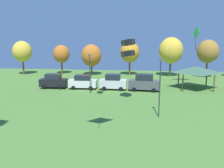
{
  "coord_description": "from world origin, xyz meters",
  "views": [
    {
      "loc": [
        1.89,
        1.72,
        8.3
      ],
      "look_at": [
        0.09,
        17.1,
        5.18
      ],
      "focal_mm": 38.0,
      "sensor_mm": 36.0,
      "label": 1
    }
  ],
  "objects_px": {
    "treeline_tree_5": "(208,52)",
    "treeline_tree_1": "(61,54)",
    "kite_flying_4": "(128,48)",
    "kite_flying_7": "(196,34)",
    "treeline_tree_0": "(22,52)",
    "treeline_tree_2": "(91,55)",
    "parked_car_leftmost": "(53,81)",
    "treeline_tree_4": "(171,50)",
    "light_post_0": "(160,85)",
    "light_post_1": "(90,71)",
    "park_pavilion": "(196,70)",
    "parked_car_second_from_left": "(83,82)",
    "parked_car_third_from_left": "(113,82)",
    "parked_car_rightmost_in_row": "(144,83)",
    "treeline_tree_3": "(130,52)"
  },
  "relations": [
    {
      "from": "treeline_tree_5",
      "to": "parked_car_leftmost",
      "type": "bearing_deg",
      "value": -153.69
    },
    {
      "from": "park_pavilion",
      "to": "light_post_0",
      "type": "height_order",
      "value": "light_post_0"
    },
    {
      "from": "park_pavilion",
      "to": "treeline_tree_0",
      "type": "relative_size",
      "value": 0.81
    },
    {
      "from": "parked_car_third_from_left",
      "to": "park_pavilion",
      "type": "relative_size",
      "value": 0.71
    },
    {
      "from": "parked_car_rightmost_in_row",
      "to": "treeline_tree_1",
      "type": "bearing_deg",
      "value": 144.77
    },
    {
      "from": "parked_car_second_from_left",
      "to": "treeline_tree_3",
      "type": "relative_size",
      "value": 0.62
    },
    {
      "from": "park_pavilion",
      "to": "treeline_tree_1",
      "type": "height_order",
      "value": "treeline_tree_1"
    },
    {
      "from": "parked_car_rightmost_in_row",
      "to": "treeline_tree_0",
      "type": "height_order",
      "value": "treeline_tree_0"
    },
    {
      "from": "light_post_0",
      "to": "treeline_tree_2",
      "type": "xyz_separation_m",
      "value": [
        -12.5,
        26.36,
        0.8
      ]
    },
    {
      "from": "treeline_tree_3",
      "to": "light_post_0",
      "type": "bearing_deg",
      "value": -81.07
    },
    {
      "from": "treeline_tree_0",
      "to": "treeline_tree_4",
      "type": "relative_size",
      "value": 0.9
    },
    {
      "from": "kite_flying_4",
      "to": "parked_car_second_from_left",
      "type": "bearing_deg",
      "value": 136.96
    },
    {
      "from": "kite_flying_4",
      "to": "treeline_tree_1",
      "type": "height_order",
      "value": "kite_flying_4"
    },
    {
      "from": "light_post_1",
      "to": "treeline_tree_2",
      "type": "relative_size",
      "value": 0.87
    },
    {
      "from": "parked_car_leftmost",
      "to": "treeline_tree_4",
      "type": "relative_size",
      "value": 0.53
    },
    {
      "from": "parked_car_second_from_left",
      "to": "treeline_tree_5",
      "type": "distance_m",
      "value": 26.68
    },
    {
      "from": "light_post_0",
      "to": "treeline_tree_5",
      "type": "xyz_separation_m",
      "value": [
        11.53,
        25.91,
        1.83
      ]
    },
    {
      "from": "treeline_tree_0",
      "to": "treeline_tree_5",
      "type": "distance_m",
      "value": 39.17
    },
    {
      "from": "parked_car_leftmost",
      "to": "parked_car_second_from_left",
      "type": "relative_size",
      "value": 0.97
    },
    {
      "from": "parked_car_third_from_left",
      "to": "treeline_tree_0",
      "type": "bearing_deg",
      "value": 149.28
    },
    {
      "from": "light_post_0",
      "to": "treeline_tree_3",
      "type": "xyz_separation_m",
      "value": [
        -4.27,
        27.17,
        1.5
      ]
    },
    {
      "from": "kite_flying_4",
      "to": "kite_flying_7",
      "type": "distance_m",
      "value": 9.32
    },
    {
      "from": "parked_car_second_from_left",
      "to": "treeline_tree_0",
      "type": "relative_size",
      "value": 0.61
    },
    {
      "from": "parked_car_second_from_left",
      "to": "treeline_tree_4",
      "type": "relative_size",
      "value": 0.55
    },
    {
      "from": "parked_car_third_from_left",
      "to": "park_pavilion",
      "type": "bearing_deg",
      "value": 10.52
    },
    {
      "from": "parked_car_third_from_left",
      "to": "treeline_tree_3",
      "type": "height_order",
      "value": "treeline_tree_3"
    },
    {
      "from": "kite_flying_7",
      "to": "treeline_tree_4",
      "type": "bearing_deg",
      "value": 92.55
    },
    {
      "from": "parked_car_rightmost_in_row",
      "to": "light_post_1",
      "type": "height_order",
      "value": "light_post_1"
    },
    {
      "from": "park_pavilion",
      "to": "light_post_0",
      "type": "relative_size",
      "value": 0.98
    },
    {
      "from": "light_post_1",
      "to": "treeline_tree_4",
      "type": "height_order",
      "value": "treeline_tree_4"
    },
    {
      "from": "park_pavilion",
      "to": "treeline_tree_4",
      "type": "distance_m",
      "value": 12.33
    },
    {
      "from": "parked_car_third_from_left",
      "to": "parked_car_rightmost_in_row",
      "type": "bearing_deg",
      "value": -2.95
    },
    {
      "from": "parked_car_third_from_left",
      "to": "treeline_tree_5",
      "type": "bearing_deg",
      "value": 37.72
    },
    {
      "from": "parked_car_rightmost_in_row",
      "to": "treeline_tree_5",
      "type": "height_order",
      "value": "treeline_tree_5"
    },
    {
      "from": "treeline_tree_3",
      "to": "parked_car_leftmost",
      "type": "bearing_deg",
      "value": -128.22
    },
    {
      "from": "treeline_tree_5",
      "to": "treeline_tree_1",
      "type": "bearing_deg",
      "value": 177.48
    },
    {
      "from": "treeline_tree_1",
      "to": "parked_car_rightmost_in_row",
      "type": "bearing_deg",
      "value": -39.89
    },
    {
      "from": "treeline_tree_0",
      "to": "parked_car_third_from_left",
      "type": "bearing_deg",
      "value": -31.06
    },
    {
      "from": "parked_car_third_from_left",
      "to": "treeline_tree_0",
      "type": "height_order",
      "value": "treeline_tree_0"
    },
    {
      "from": "park_pavilion",
      "to": "treeline_tree_0",
      "type": "height_order",
      "value": "treeline_tree_0"
    },
    {
      "from": "parked_car_leftmost",
      "to": "light_post_1",
      "type": "xyz_separation_m",
      "value": [
        6.62,
        -2.63,
        2.11
      ]
    },
    {
      "from": "park_pavilion",
      "to": "treeline_tree_0",
      "type": "distance_m",
      "value": 36.14
    },
    {
      "from": "treeline_tree_0",
      "to": "treeline_tree_2",
      "type": "height_order",
      "value": "treeline_tree_0"
    },
    {
      "from": "light_post_0",
      "to": "light_post_1",
      "type": "xyz_separation_m",
      "value": [
        -9.34,
        9.69,
        -0.18
      ]
    },
    {
      "from": "treeline_tree_0",
      "to": "treeline_tree_2",
      "type": "xyz_separation_m",
      "value": [
        15.13,
        1.08,
        -0.79
      ]
    },
    {
      "from": "parked_car_third_from_left",
      "to": "treeline_tree_4",
      "type": "distance_m",
      "value": 18.13
    },
    {
      "from": "treeline_tree_5",
      "to": "kite_flying_4",
      "type": "bearing_deg",
      "value": -126.3
    },
    {
      "from": "parked_car_second_from_left",
      "to": "parked_car_rightmost_in_row",
      "type": "height_order",
      "value": "parked_car_rightmost_in_row"
    },
    {
      "from": "treeline_tree_4",
      "to": "treeline_tree_0",
      "type": "bearing_deg",
      "value": -177.72
    },
    {
      "from": "treeline_tree_1",
      "to": "kite_flying_7",
      "type": "bearing_deg",
      "value": -37.61
    }
  ]
}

